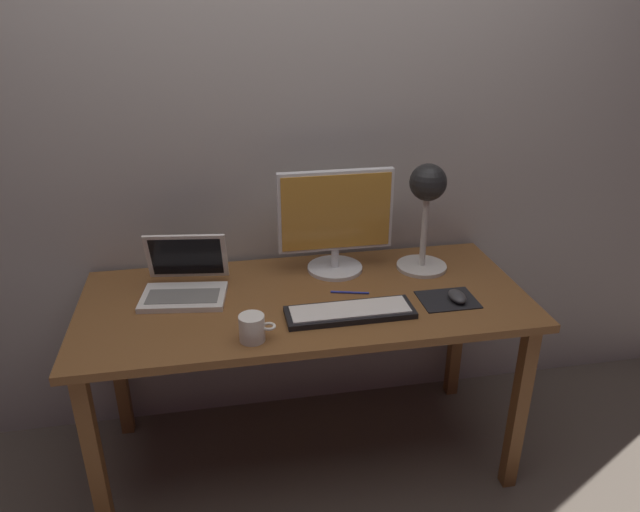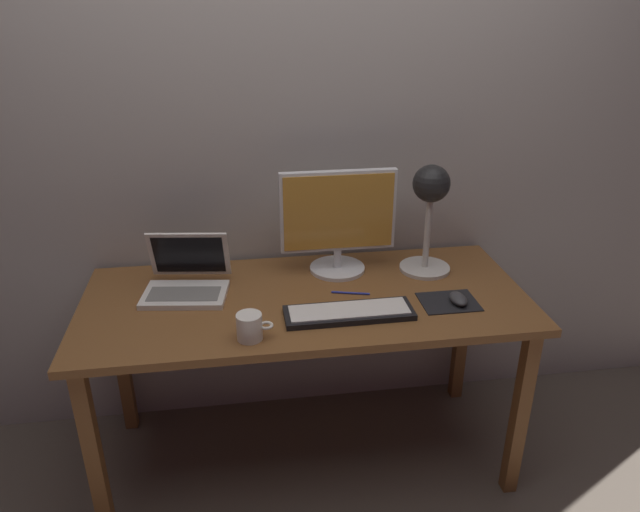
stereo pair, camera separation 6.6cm
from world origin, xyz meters
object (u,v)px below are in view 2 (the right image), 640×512
at_px(keyboard_main, 349,312).
at_px(coffee_mug, 250,327).
at_px(monitor, 338,219).
at_px(mouse, 458,299).
at_px(laptop, 187,275).
at_px(desk_lamp, 430,200).
at_px(pen, 351,293).

distance_m(keyboard_main, coffee_mug, 0.35).
bearing_deg(monitor, mouse, -41.38).
xyz_separation_m(monitor, laptop, (-0.57, -0.08, -0.16)).
xyz_separation_m(desk_lamp, mouse, (0.03, -0.28, -0.27)).
height_order(keyboard_main, coffee_mug, coffee_mug).
distance_m(mouse, pen, 0.38).
xyz_separation_m(desk_lamp, coffee_mug, (-0.70, -0.40, -0.25)).
distance_m(keyboard_main, desk_lamp, 0.55).
bearing_deg(monitor, desk_lamp, -7.74).
xyz_separation_m(monitor, coffee_mug, (-0.36, -0.45, -0.17)).
relative_size(monitor, pen, 3.15).
distance_m(laptop, pen, 0.60).
distance_m(monitor, laptop, 0.60).
height_order(monitor, pen, monitor).
xyz_separation_m(monitor, pen, (0.01, -0.20, -0.21)).
bearing_deg(mouse, laptop, 165.30).
bearing_deg(laptop, keyboard_main, -26.35).
bearing_deg(laptop, coffee_mug, -59.86).
relative_size(keyboard_main, coffee_mug, 3.77).
bearing_deg(mouse, monitor, 138.62).
relative_size(mouse, coffee_mug, 0.82).
height_order(keyboard_main, laptop, laptop).
bearing_deg(coffee_mug, pen, 33.58).
relative_size(monitor, desk_lamp, 1.04).
bearing_deg(monitor, coffee_mug, -128.57).
height_order(monitor, laptop, monitor).
bearing_deg(laptop, monitor, 8.08).
relative_size(monitor, coffee_mug, 3.77).
bearing_deg(keyboard_main, coffee_mug, -164.13).
relative_size(keyboard_main, laptop, 1.35).
bearing_deg(laptop, pen, -11.72).
bearing_deg(coffee_mug, mouse, 9.32).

